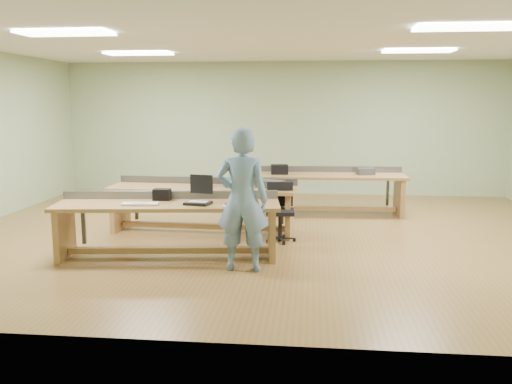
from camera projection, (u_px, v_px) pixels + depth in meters
floor at (267, 234)px, 8.67m from camera, size 10.00×10.00×0.00m
ceiling at (268, 41)px, 8.18m from camera, size 10.00×10.00×0.00m
wall_back at (282, 128)px, 12.35m from camera, size 10.00×0.04×3.00m
wall_front at (228, 174)px, 4.50m from camera, size 10.00×0.04×3.00m
fluor_panels at (268, 43)px, 8.19m from camera, size 6.20×3.50×0.03m
workbench_front at (168, 216)px, 7.34m from camera, size 3.08×1.15×0.86m
workbench_mid at (203, 198)px, 8.75m from camera, size 3.04×0.92×0.86m
workbench_back at (319, 184)px, 10.25m from camera, size 3.21×0.96×0.86m
person at (242, 200)px, 6.69m from camera, size 0.66×0.44×1.79m
laptop_base at (198, 203)px, 7.18m from camera, size 0.37×0.32×0.04m
laptop_screen at (201, 184)px, 7.26m from camera, size 0.32×0.08×0.25m
keyboard at (140, 204)px, 7.13m from camera, size 0.50×0.21×0.03m
trackball_mouse at (227, 206)px, 6.90m from camera, size 0.14×0.16×0.06m
camera_bag at (162, 195)px, 7.48m from camera, size 0.24×0.15×0.16m
task_chair at (280, 220)px, 8.23m from camera, size 0.51×0.51×0.88m
parts_bin_teal at (236, 182)px, 8.73m from camera, size 0.45×0.39×0.13m
parts_bin_grey at (271, 184)px, 8.61m from camera, size 0.48×0.40×0.11m
mug at (209, 183)px, 8.71m from camera, size 0.14×0.14×0.10m
drinks_can at (199, 183)px, 8.71m from camera, size 0.07×0.07×0.11m
storage_box_back at (279, 169)px, 10.20m from camera, size 0.34×0.27×0.18m
tray_back at (365, 171)px, 10.14m from camera, size 0.36×0.30×0.12m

